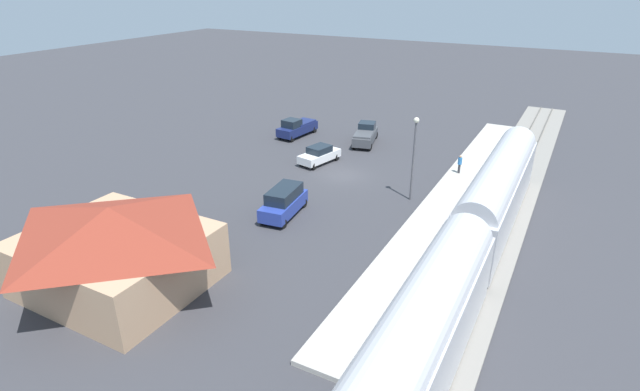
{
  "coord_description": "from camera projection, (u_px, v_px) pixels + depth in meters",
  "views": [
    {
      "loc": [
        -18.15,
        38.22,
        16.89
      ],
      "look_at": [
        -1.36,
        7.0,
        1.0
      ],
      "focal_mm": 27.75,
      "sensor_mm": 36.0,
      "label": 1
    }
  ],
  "objects": [
    {
      "name": "ground_plane",
      "position": [
        343.0,
        175.0,
        45.47
      ],
      "size": [
        200.0,
        200.0,
        0.0
      ],
      "primitive_type": "plane",
      "color": "#38383D"
    },
    {
      "name": "railway_track",
      "position": [
        501.0,
        205.0,
        39.38
      ],
      "size": [
        4.8,
        70.0,
        0.3
      ],
      "color": "gray",
      "rests_on": "ground"
    },
    {
      "name": "platform",
      "position": [
        451.0,
        195.0,
        41.09
      ],
      "size": [
        3.2,
        46.0,
        0.3
      ],
      "color": "#B7B2A8",
      "rests_on": "ground"
    },
    {
      "name": "passenger_train",
      "position": [
        415.0,
        347.0,
        20.35
      ],
      "size": [
        2.93,
        55.31,
        4.98
      ],
      "color": "silver",
      "rests_on": "railway_track"
    },
    {
      "name": "station_building",
      "position": [
        115.0,
        245.0,
        28.44
      ],
      "size": [
        10.57,
        9.23,
        5.07
      ],
      "color": "tan",
      "rests_on": "ground"
    },
    {
      "name": "pedestrian_on_platform",
      "position": [
        460.0,
        163.0,
        44.77
      ],
      "size": [
        0.36,
        0.36,
        1.71
      ],
      "color": "#333338",
      "rests_on": "platform"
    },
    {
      "name": "pickup_charcoal",
      "position": [
        365.0,
        135.0,
        53.55
      ],
      "size": [
        3.21,
        5.71,
        2.14
      ],
      "color": "#47494F",
      "rests_on": "ground"
    },
    {
      "name": "sedan_white",
      "position": [
        319.0,
        155.0,
        48.04
      ],
      "size": [
        2.78,
        4.79,
        1.74
      ],
      "color": "white",
      "rests_on": "ground"
    },
    {
      "name": "suv_blue",
      "position": [
        284.0,
        202.0,
        37.46
      ],
      "size": [
        2.53,
        5.1,
        2.22
      ],
      "color": "#283D9E",
      "rests_on": "ground"
    },
    {
      "name": "pickup_navy",
      "position": [
        297.0,
        127.0,
        56.05
      ],
      "size": [
        2.54,
        5.58,
        2.14
      ],
      "color": "navy",
      "rests_on": "ground"
    },
    {
      "name": "light_pole_near_platform",
      "position": [
        414.0,
        148.0,
        38.75
      ],
      "size": [
        0.44,
        0.44,
        6.91
      ],
      "color": "#515156",
      "rests_on": "ground"
    }
  ]
}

